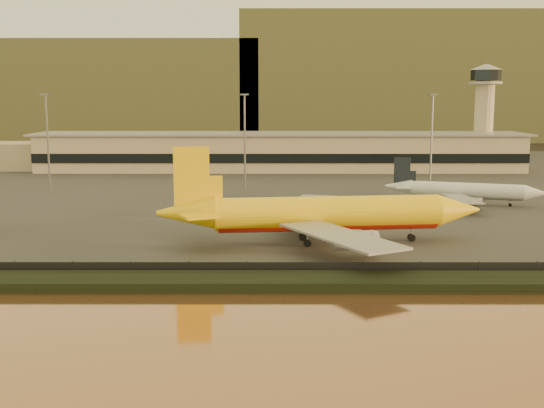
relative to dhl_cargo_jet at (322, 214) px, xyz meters
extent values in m
plane|color=black|center=(-6.00, -9.42, -5.17)|extent=(900.00, 900.00, 0.00)
cube|color=black|center=(-6.00, -26.42, -4.47)|extent=(320.00, 7.00, 1.40)
cube|color=#2D2D2D|center=(-6.00, 85.58, -5.07)|extent=(320.00, 220.00, 0.20)
cube|color=black|center=(-6.00, -22.42, -3.87)|extent=(300.00, 0.05, 2.20)
cube|color=tan|center=(-6.00, 115.58, 1.03)|extent=(160.00, 22.00, 12.00)
cube|color=black|center=(-6.00, 104.38, 0.03)|extent=(160.00, 0.60, 3.00)
cube|color=gray|center=(-6.00, 115.58, 7.33)|extent=(164.00, 24.00, 0.60)
cube|color=tan|center=(-101.00, 119.58, -0.47)|extent=(50.00, 18.00, 9.00)
cylinder|color=tan|center=(64.00, 121.58, 10.03)|extent=(6.40, 6.40, 30.00)
cylinder|color=black|center=(64.00, 121.58, 26.78)|extent=(10.40, 10.40, 3.50)
cone|color=gray|center=(64.00, 121.58, 29.53)|extent=(11.20, 11.20, 2.00)
cylinder|color=gray|center=(64.00, 121.58, 24.23)|extent=(11.20, 11.20, 0.80)
cylinder|color=slate|center=(-66.00, 60.58, 7.53)|extent=(0.50, 0.50, 25.00)
cube|color=slate|center=(-66.00, 60.58, 20.23)|extent=(2.20, 2.20, 0.40)
cylinder|color=slate|center=(-16.00, 70.58, 7.53)|extent=(0.50, 0.50, 25.00)
cube|color=slate|center=(-16.00, 70.58, 20.23)|extent=(2.20, 2.20, 0.40)
cylinder|color=slate|center=(34.00, 68.58, 7.53)|extent=(0.50, 0.50, 25.00)
cube|color=slate|center=(34.00, 68.58, 20.23)|extent=(2.20, 2.20, 0.40)
cube|color=brown|center=(-146.00, 330.58, 22.33)|extent=(260.00, 160.00, 55.00)
cube|color=brown|center=(84.00, 330.58, 29.83)|extent=(220.00, 160.00, 70.00)
cylinder|color=yellow|center=(1.01, 0.12, 0.30)|extent=(38.81, 9.92, 5.55)
cylinder|color=red|center=(1.01, 0.12, -0.67)|extent=(37.60, 8.58, 4.33)
cone|color=yellow|center=(23.81, 2.75, 0.30)|extent=(8.06, 6.37, 5.55)
cone|color=yellow|center=(-22.85, -2.64, 0.72)|extent=(10.18, 6.61, 5.55)
cube|color=yellow|center=(-21.79, -2.51, 6.82)|extent=(5.88, 1.11, 9.71)
cube|color=yellow|center=(-21.36, 3.12, 1.13)|extent=(6.27, 6.22, 0.33)
cube|color=yellow|center=(-20.09, -7.90, 1.13)|extent=(7.05, 7.01, 0.33)
cube|color=gray|center=(-1.74, 14.68, -0.67)|extent=(13.59, 25.14, 0.33)
cylinder|color=gray|center=(1.32, 11.41, -2.20)|extent=(6.71, 3.77, 3.05)
cube|color=gray|center=(1.64, -14.69, -0.67)|extent=(18.05, 24.66, 0.33)
cylinder|color=gray|center=(3.88, -10.81, -2.20)|extent=(6.71, 3.77, 3.05)
cylinder|color=black|center=(15.59, 1.80, -4.36)|extent=(1.32, 1.10, 1.22)
cylinder|color=slate|center=(15.59, 1.80, -3.72)|extent=(0.21, 0.21, 2.50)
cylinder|color=black|center=(-2.68, -2.82, -4.36)|extent=(1.32, 1.10, 1.22)
cylinder|color=slate|center=(-2.68, -2.82, -3.72)|extent=(0.21, 0.21, 2.50)
cylinder|color=black|center=(-3.25, 2.14, -4.36)|extent=(1.32, 1.10, 1.22)
cylinder|color=slate|center=(-3.25, 2.14, -3.72)|extent=(0.21, 0.21, 2.50)
cylinder|color=silver|center=(36.41, 41.96, -1.67)|extent=(24.89, 11.13, 3.48)
cylinder|color=gray|center=(36.41, 41.96, -2.27)|extent=(23.99, 10.19, 2.71)
cone|color=silver|center=(50.62, 37.28, -1.67)|extent=(5.71, 4.83, 3.48)
cone|color=silver|center=(21.53, 46.85, -1.40)|extent=(7.04, 5.26, 3.48)
cube|color=black|center=(22.20, 46.63, 2.42)|extent=(3.72, 1.46, 6.09)
cube|color=silver|center=(23.94, 49.72, -1.14)|extent=(4.76, 4.72, 0.21)
cube|color=silver|center=(21.77, 43.11, -1.14)|extent=(3.49, 3.32, 0.21)
cube|color=gray|center=(38.74, 51.27, -2.27)|extent=(13.83, 15.10, 0.21)
cylinder|color=gray|center=(39.66, 48.49, -3.23)|extent=(4.56, 3.12, 1.91)
cube|color=gray|center=(32.76, 33.08, -2.27)|extent=(5.90, 15.95, 0.21)
cylinder|color=gray|center=(35.15, 34.77, -3.23)|extent=(4.56, 3.12, 1.91)
cylinder|color=black|center=(45.50, 38.97, -4.59)|extent=(0.92, 0.82, 0.77)
cylinder|color=slate|center=(45.50, 38.97, -4.19)|extent=(0.18, 0.18, 1.57)
cylinder|color=black|center=(33.44, 41.29, -4.59)|extent=(0.92, 0.82, 0.77)
cylinder|color=slate|center=(33.44, 41.29, -4.19)|extent=(0.18, 0.18, 1.57)
cylinder|color=black|center=(34.42, 44.26, -4.59)|extent=(0.92, 0.82, 0.77)
cylinder|color=slate|center=(34.42, 44.26, -4.19)|extent=(0.18, 0.18, 1.57)
cube|color=yellow|center=(6.29, 16.98, -4.12)|extent=(4.10, 2.69, 1.70)
cube|color=silver|center=(-23.92, 25.04, -3.95)|extent=(5.00, 3.78, 2.05)
camera|label=1|loc=(-8.42, -113.69, 19.84)|focal=45.00mm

